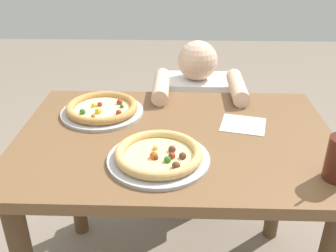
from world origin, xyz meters
TOP-DOWN VIEW (x-y plane):
  - dining_table at (0.00, 0.00)m, footprint 1.13×0.79m
  - pizza_near at (-0.05, -0.17)m, footprint 0.33×0.33m
  - pizza_far at (-0.29, 0.17)m, footprint 0.32×0.32m
  - paper_napkin at (0.25, 0.09)m, footprint 0.19×0.18m
  - diner_seated at (0.10, 0.60)m, footprint 0.40×0.52m

SIDE VIEW (x-z plane):
  - diner_seated at x=0.10m, z-range -0.04..0.89m
  - dining_table at x=0.00m, z-range 0.25..1.00m
  - paper_napkin at x=0.25m, z-range 0.75..0.75m
  - pizza_far at x=-0.29m, z-range 0.75..0.79m
  - pizza_near at x=-0.05m, z-range 0.75..0.79m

